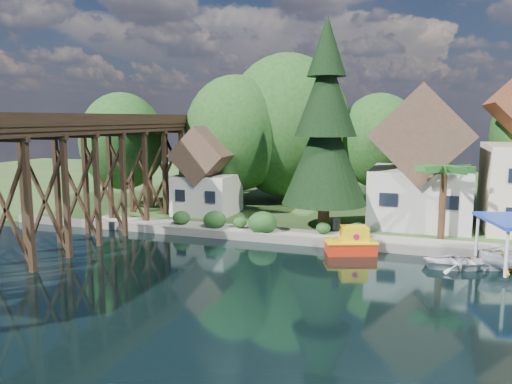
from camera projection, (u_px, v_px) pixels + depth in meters
ground at (281, 280)px, 27.90m from camera, size 140.00×140.00×0.00m
bank at (359, 192)px, 59.70m from camera, size 140.00×52.00×0.50m
seawall at (369, 246)px, 34.07m from camera, size 60.00×0.40×0.62m
promenade at (401, 241)px, 34.62m from camera, size 50.00×2.60×0.06m
trestle_bridge at (93, 167)px, 37.05m from camera, size 4.12×44.18×9.30m
house_left at (420, 167)px, 39.90m from camera, size 7.64×8.64×11.02m
shed at (207, 177)px, 44.41m from camera, size 5.09×5.40×7.85m
bg_trees at (354, 136)px, 46.41m from camera, size 49.90×13.30×10.57m
shrubs at (256, 221)px, 37.85m from camera, size 15.76×2.47×1.70m
conifer at (325, 129)px, 37.62m from camera, size 6.49×6.49×15.98m
palm_tree at (444, 171)px, 34.65m from camera, size 4.41×4.41×5.54m
tugboat at (351, 243)px, 33.33m from camera, size 3.79×2.87×2.44m
boat_white_a at (461, 261)px, 30.17m from camera, size 4.96×4.12×0.89m
boat_yellow at (505, 261)px, 29.65m from camera, size 2.35×2.06×1.17m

